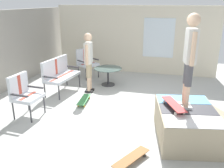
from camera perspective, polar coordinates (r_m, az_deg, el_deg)
ground_plane at (r=5.93m, az=3.33°, el=-7.62°), size 12.00×12.00×0.10m
house_facade at (r=9.23m, az=5.44°, el=10.44°), size 0.23×6.00×2.48m
skate_ramp at (r=5.05m, az=17.61°, el=-8.97°), size 1.84×2.18×0.63m
patio_bench at (r=7.32m, az=-12.45°, el=2.78°), size 1.30×0.68×1.02m
patio_chair_near_house at (r=8.67m, az=-6.17°, el=5.62°), size 0.82×0.80×1.02m
patio_chair_by_wall at (r=5.98m, az=-20.29°, el=-1.69°), size 0.65×0.59×1.02m
patio_table at (r=7.79m, az=-0.96°, el=2.61°), size 0.90×0.90×0.57m
person_watching at (r=7.09m, az=-5.59°, el=6.12°), size 0.48×0.27×1.76m
person_skater at (r=4.65m, az=18.04°, el=6.69°), size 0.47×0.29×1.79m
skateboard_by_bench at (r=6.57m, az=-6.66°, el=-3.71°), size 0.82×0.29×0.10m
skateboard_spare at (r=4.29m, az=4.58°, el=-17.13°), size 0.80×0.56×0.10m
skateboard_on_ramp at (r=4.82m, az=14.42°, el=-4.70°), size 0.81×0.52×0.10m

